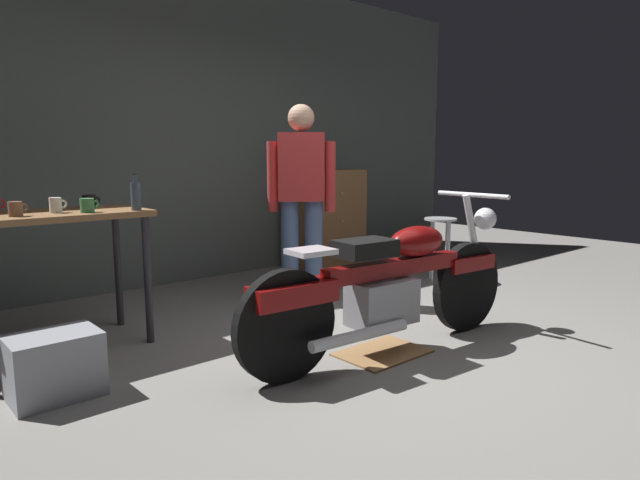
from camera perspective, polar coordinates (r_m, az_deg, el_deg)
ground_plane at (r=3.66m, az=7.52°, el=-11.37°), size 12.00×12.00×0.00m
back_wall at (r=5.69m, az=-14.29°, el=11.45°), size 8.00×0.12×3.10m
workbench at (r=3.86m, az=-27.25°, el=0.84°), size 1.30×0.64×0.90m
motorcycle at (r=3.52m, az=7.31°, el=-4.51°), size 2.19×0.60×1.00m
person_standing at (r=4.62m, az=-1.94°, el=4.65°), size 0.46×0.41×1.67m
shop_stool at (r=5.62m, az=12.33°, el=0.80°), size 0.32×0.32×0.64m
wooden_dresser at (r=6.16m, az=0.77°, el=2.16°), size 0.80×0.47×1.10m
drip_tray at (r=3.61m, az=6.48°, el=-11.51°), size 0.56×0.40×0.01m
storage_bin at (r=3.25m, az=-25.78°, el=-11.61°), size 0.44×0.32×0.34m
mug_white_ceramic at (r=3.79m, az=-25.66°, el=3.27°), size 0.11×0.07×0.10m
mug_green_speckled at (r=3.73m, az=-22.93°, el=3.32°), size 0.12×0.08×0.09m
mug_black_matte at (r=4.10m, az=-22.74°, el=3.73°), size 0.12×0.09×0.09m
mug_brown_stoneware at (r=3.67m, az=-28.97°, el=2.83°), size 0.11×0.08×0.09m
bottle at (r=3.77m, az=-18.54°, el=4.40°), size 0.06×0.06×0.24m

